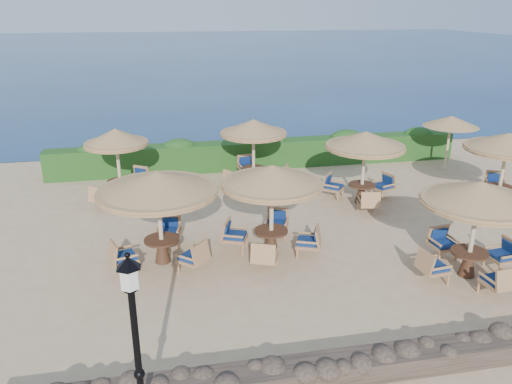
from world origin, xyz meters
The scene contains 13 objects.
ground centered at (0.00, 0.00, 0.00)m, with size 120.00×120.00×0.00m, color tan.
sea centered at (0.00, 70.00, 0.00)m, with size 160.00×160.00×0.00m, color navy.
hedge centered at (0.00, 7.20, 0.60)m, with size 18.00×0.90×1.20m, color #194215.
stone_wall centered at (0.00, -6.20, 0.22)m, with size 15.00×0.65×0.44m, color brown.
lamp_post centered at (-4.80, -6.80, 1.55)m, with size 0.44×0.44×3.31m.
extra_parasol centered at (7.80, 5.20, 2.17)m, with size 2.30×2.30×2.41m.
cafe_set_0 centered at (-4.39, -0.82, 2.01)m, with size 3.29×3.29×2.65m.
cafe_set_1 centered at (-1.28, -0.83, 1.84)m, with size 2.88×2.88×2.65m.
cafe_set_2 centered at (3.53, -3.13, 1.85)m, with size 2.90×2.90×2.65m.
cafe_set_3 centered at (-5.80, 4.42, 1.89)m, with size 2.29×2.72×2.65m.
cafe_set_4 centered at (-0.70, 5.00, 1.86)m, with size 2.76×2.73×2.65m.
cafe_set_5 centered at (2.78, 2.35, 1.91)m, with size 2.84×2.84×2.65m.
cafe_set_6 centered at (7.50, 1.19, 1.93)m, with size 2.90×2.90×2.65m.
Camera 1 is at (-4.19, -13.50, 6.75)m, focal length 35.00 mm.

